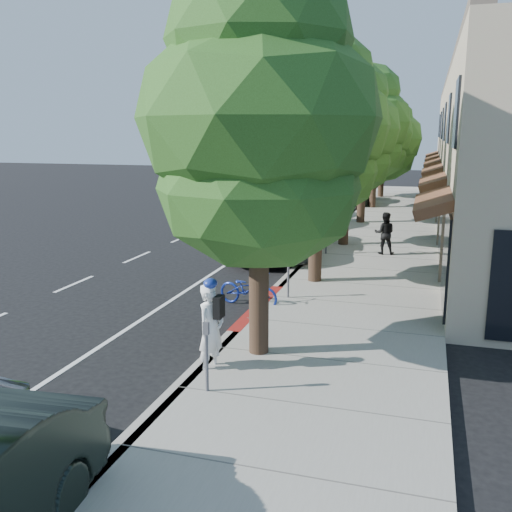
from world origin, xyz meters
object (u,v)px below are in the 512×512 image
at_px(street_tree_3, 364,125).
at_px(cyclist, 211,330).
at_px(dark_suv_far, 354,190).
at_px(street_tree_2, 347,132).
at_px(street_tree_5, 383,140).
at_px(street_tree_1, 318,129).
at_px(street_tree_0, 259,124).
at_px(street_tree_4, 375,135).
at_px(silver_suv, 277,231).
at_px(white_pickup, 305,205).
at_px(pedestrian, 385,233).
at_px(dark_sedan, 301,212).
at_px(bicycle, 248,289).

distance_m(street_tree_3, cyclist, 19.43).
bearing_deg(dark_suv_far, street_tree_2, -88.76).
relative_size(street_tree_2, street_tree_5, 1.05).
bearing_deg(cyclist, dark_suv_far, 19.44).
relative_size(street_tree_1, dark_suv_far, 1.40).
height_order(street_tree_0, street_tree_4, street_tree_0).
xyz_separation_m(cyclist, dark_suv_far, (-0.75, 27.12, 0.01)).
height_order(silver_suv, white_pickup, silver_suv).
bearing_deg(street_tree_0, white_pickup, 99.21).
relative_size(street_tree_1, cyclist, 4.14).
distance_m(street_tree_3, white_pickup, 5.28).
xyz_separation_m(dark_suv_far, pedestrian, (3.12, -15.57, 0.02)).
bearing_deg(street_tree_4, street_tree_5, 90.00).
relative_size(street_tree_1, street_tree_5, 1.07).
bearing_deg(street_tree_2, street_tree_4, 90.00).
xyz_separation_m(silver_suv, pedestrian, (3.96, 0.55, 0.04)).
bearing_deg(dark_sedan, silver_suv, -88.18).
bearing_deg(street_tree_5, pedestrian, -84.96).
bearing_deg(white_pickup, silver_suv, -90.07).
bearing_deg(street_tree_0, street_tree_4, 90.00).
height_order(street_tree_5, dark_suv_far, street_tree_5).
distance_m(cyclist, dark_sedan, 17.07).
height_order(street_tree_3, pedestrian, street_tree_3).
bearing_deg(silver_suv, street_tree_3, 68.91).
height_order(street_tree_2, white_pickup, street_tree_2).
distance_m(bicycle, pedestrian, 7.76).
relative_size(street_tree_0, dark_suv_far, 1.44).
xyz_separation_m(street_tree_0, dark_suv_far, (-1.40, 26.12, -3.81)).
distance_m(street_tree_1, street_tree_2, 6.00).
bearing_deg(dark_sedan, cyclist, -84.94).
distance_m(street_tree_1, dark_suv_far, 20.51).
height_order(street_tree_4, bicycle, street_tree_4).
height_order(street_tree_2, street_tree_3, street_tree_3).
xyz_separation_m(white_pickup, pedestrian, (4.82, -8.56, 0.14)).
bearing_deg(street_tree_3, street_tree_5, 90.00).
relative_size(bicycle, silver_suv, 0.27).
bearing_deg(street_tree_5, street_tree_1, -90.00).
bearing_deg(street_tree_2, street_tree_3, 90.00).
relative_size(street_tree_2, street_tree_3, 0.93).
bearing_deg(street_tree_1, street_tree_3, 90.00).
bearing_deg(white_pickup, street_tree_0, -86.20).
relative_size(street_tree_3, dark_suv_far, 1.48).
height_order(cyclist, bicycle, cyclist).
bearing_deg(cyclist, street_tree_5, 16.66).
bearing_deg(silver_suv, white_pickup, 89.94).
distance_m(street_tree_4, white_pickup, 6.82).
bearing_deg(street_tree_2, bicycle, -98.61).
bearing_deg(street_tree_3, street_tree_1, -90.00).
xyz_separation_m(street_tree_0, silver_suv, (-2.25, 10.00, -3.83)).
height_order(street_tree_1, street_tree_5, street_tree_1).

